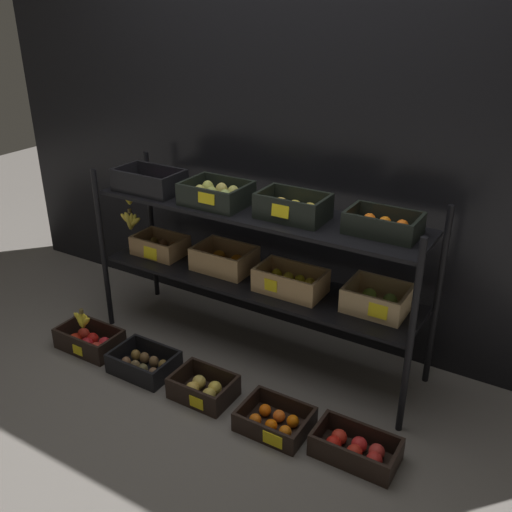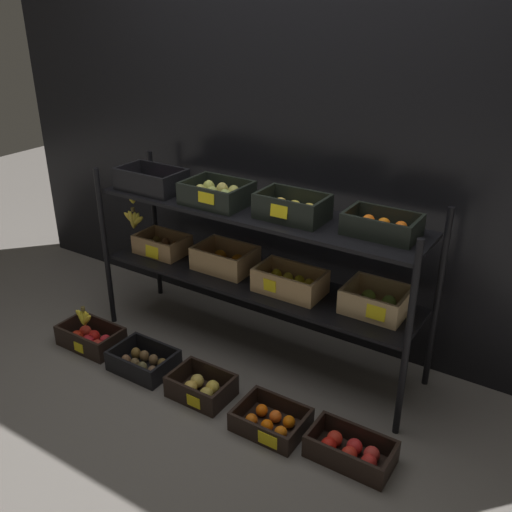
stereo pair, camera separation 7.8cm
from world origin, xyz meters
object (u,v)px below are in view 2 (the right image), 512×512
Objects in this scene: crate_ground_apple_red at (91,338)px; crate_ground_apple_gold at (201,388)px; crate_ground_kiwi at (144,362)px; banana_bunch_loose at (84,318)px; display_rack at (254,243)px; crate_ground_rightmost_apple_red at (351,451)px; crate_ground_tangerine at (271,421)px.

crate_ground_apple_red is 0.82m from crate_ground_apple_gold.
crate_ground_kiwi is at bearing -0.59° from crate_ground_apple_red.
display_rack is at bearing 29.69° from banana_bunch_loose.
banana_bunch_loose is at bearing 179.61° from crate_ground_kiwi.
crate_ground_apple_red is (-0.82, -0.49, -0.63)m from display_rack.
banana_bunch_loose is (-1.68, 0.00, 0.13)m from crate_ground_rightmost_apple_red.
crate_ground_rightmost_apple_red is 1.69m from banana_bunch_loose.
crate_ground_rightmost_apple_red is at bearing -0.13° from banana_bunch_loose.
crate_ground_apple_red is at bearing 179.83° from crate_ground_rightmost_apple_red.
banana_bunch_loose reaches higher than crate_ground_kiwi.
banana_bunch_loose reaches higher than crate_ground_apple_gold.
display_rack is 5.28× the size of crate_ground_rightmost_apple_red.
display_rack is 0.89m from crate_ground_kiwi.
display_rack is 0.92m from crate_ground_tangerine.
crate_ground_kiwi is (0.42, -0.00, -0.00)m from crate_ground_apple_red.
banana_bunch_loose is at bearing 179.87° from crate_ground_rightmost_apple_red.
display_rack is 13.28× the size of banana_bunch_loose.
crate_ground_apple_red is at bearing 1.98° from banana_bunch_loose.
crate_ground_tangerine is 2.20× the size of banana_bunch_loose.
crate_ground_tangerine is 1.29m from banana_bunch_loose.
crate_ground_apple_gold is at bearing -0.80° from banana_bunch_loose.
crate_ground_apple_red reaches higher than crate_ground_kiwi.
crate_ground_apple_red is at bearing 179.08° from crate_ground_apple_gold.
banana_bunch_loose is (-0.45, 0.00, 0.13)m from crate_ground_kiwi.
display_rack is 1.14m from crate_ground_apple_red.
crate_ground_apple_gold is at bearing -0.92° from crate_ground_apple_red.
crate_ground_rightmost_apple_red is at bearing -0.03° from crate_ground_kiwi.
crate_ground_apple_red is 1.08× the size of crate_ground_kiwi.
crate_ground_kiwi is at bearing 178.75° from crate_ground_apple_gold.
crate_ground_apple_red is at bearing 178.69° from crate_ground_tangerine.
crate_ground_apple_red is 1.12× the size of crate_ground_tangerine.
crate_ground_apple_gold is (0.41, -0.01, 0.00)m from crate_ground_kiwi.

